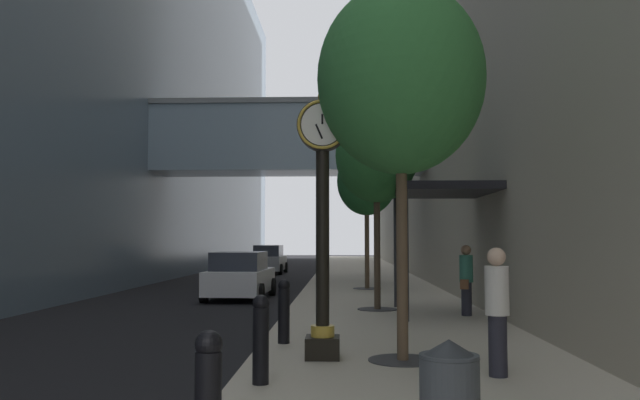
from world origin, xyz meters
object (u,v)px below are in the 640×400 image
object	(u,v)px
bollard_second	(261,337)
street_clock	(323,210)
street_tree_mid_far	(367,182)
car_silver_near	(269,260)
pedestrian_walking	(466,278)
car_white_mid	(240,276)
bollard_third	(284,310)
pedestrian_by_clock	(497,307)
street_tree_mid_near	(377,156)
trash_bin	(450,399)
street_tree_near	(401,80)
bollard_nearest	(208,400)

from	to	relation	value
bollard_second	street_clock	bearing A→B (deg)	67.63
street_tree_mid_far	street_clock	bearing A→B (deg)	-94.95
street_clock	car_silver_near	xyz separation A→B (m)	(-4.15, 28.26, -1.70)
street_tree_mid_far	pedestrian_walking	xyz separation A→B (m)	(2.17, -8.79, -3.25)
street_clock	car_white_mid	world-z (taller)	street_clock
car_white_mid	street_clock	bearing A→B (deg)	-74.61
bollard_third	pedestrian_walking	bearing A→B (deg)	46.62
street_tree_mid_far	car_silver_near	xyz separation A→B (m)	(-5.42, 13.52, -3.50)
car_silver_near	pedestrian_by_clock	bearing A→B (deg)	-77.31
street_clock	car_silver_near	bearing A→B (deg)	98.35
pedestrian_walking	car_silver_near	distance (m)	23.57
bollard_third	street_tree_mid_near	distance (m)	7.14
street_clock	trash_bin	bearing A→B (deg)	-75.33
street_tree_near	bollard_second	bearing A→B (deg)	-140.04
bollard_third	car_white_mid	size ratio (longest dim) A/B	0.28
bollard_third	pedestrian_walking	distance (m)	6.15
bollard_second	pedestrian_by_clock	bearing A→B (deg)	10.16
street_tree_near	pedestrian_by_clock	bearing A→B (deg)	-42.50
bollard_nearest	street_tree_mid_near	world-z (taller)	street_tree_mid_near
trash_bin	pedestrian_walking	bearing A→B (deg)	78.43
pedestrian_by_clock	bollard_nearest	bearing A→B (deg)	-129.74
car_silver_near	trash_bin	bearing A→B (deg)	-80.72
street_tree_mid_far	bollard_second	bearing A→B (deg)	-97.02
trash_bin	car_silver_near	world-z (taller)	car_silver_near
street_tree_near	car_white_mid	world-z (taller)	street_tree_near
bollard_nearest	bollard_second	world-z (taller)	same
bollard_nearest	car_silver_near	xyz separation A→B (m)	(-3.38, 33.47, 0.07)
pedestrian_by_clock	bollard_second	bearing A→B (deg)	-169.84
trash_bin	car_white_mid	size ratio (longest dim) A/B	0.25
bollard_second	car_silver_near	bearing A→B (deg)	96.40
bollard_third	street_tree_mid_near	world-z (taller)	street_tree_mid_near
street_tree_mid_far	car_white_mid	size ratio (longest dim) A/B	1.31
bollard_nearest	car_silver_near	distance (m)	33.64
street_tree_near	pedestrian_walking	world-z (taller)	street_tree_near
pedestrian_by_clock	car_white_mid	bearing A→B (deg)	113.76
bollard_third	car_white_mid	xyz separation A→B (m)	(-2.47, 10.29, 0.04)
bollard_second	trash_bin	distance (m)	3.55
pedestrian_by_clock	street_clock	bearing A→B (deg)	153.02
street_tree_mid_near	street_tree_near	bearing A→B (deg)	-90.00
bollard_third	pedestrian_walking	xyz separation A→B (m)	(4.22, 4.46, 0.33)
bollard_nearest	bollard_third	xyz separation A→B (m)	(0.00, 6.70, 0.00)
bollard_nearest	bollard_third	size ratio (longest dim) A/B	1.00
bollard_nearest	car_white_mid	distance (m)	17.16
street_tree_near	pedestrian_walking	size ratio (longest dim) A/B	3.42
pedestrian_by_clock	car_white_mid	world-z (taller)	pedestrian_by_clock
car_silver_near	bollard_third	bearing A→B (deg)	-82.81
street_tree_near	car_silver_near	xyz separation A→B (m)	(-5.42, 28.41, -3.82)
bollard_second	street_tree_mid_far	size ratio (longest dim) A/B	0.21
bollard_nearest	trash_bin	bearing A→B (deg)	11.90
car_white_mid	trash_bin	bearing A→B (deg)	-74.82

